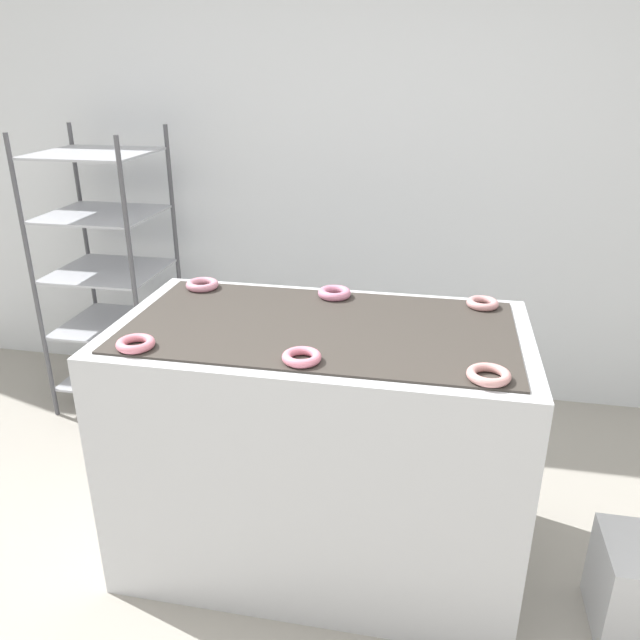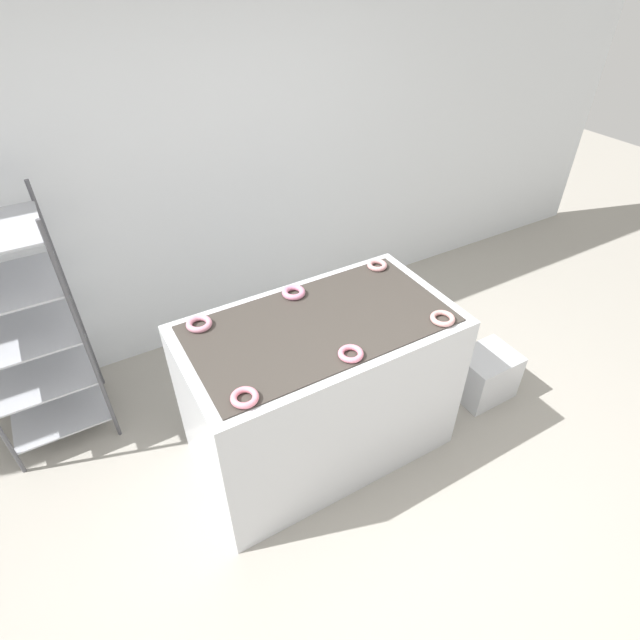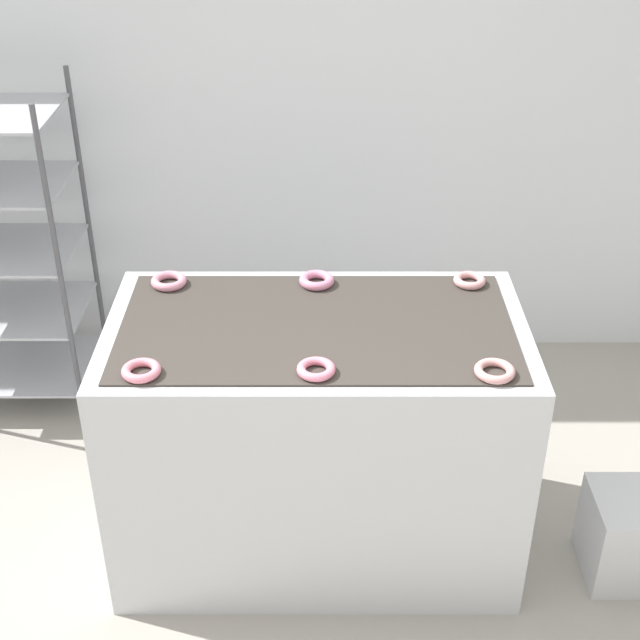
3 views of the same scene
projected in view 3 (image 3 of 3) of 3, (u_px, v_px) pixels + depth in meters
name	position (u px, v px, depth m)	size (l,w,h in m)	color
wall_back	(322.00, 85.00, 4.13)	(8.00, 0.05, 2.80)	silver
fryer_machine	(320.00, 437.00, 3.34)	(1.48, 0.82, 0.99)	silver
baking_rack_cart	(17.00, 249.00, 4.04)	(0.59, 0.56, 1.54)	#4C4C51
donut_near_left	(145.00, 370.00, 2.82)	(0.13, 0.13, 0.03)	pink
donut_near_center	(319.00, 369.00, 2.82)	(0.12, 0.12, 0.03)	pink
donut_near_right	(498.00, 371.00, 2.81)	(0.13, 0.13, 0.03)	#D0918E
donut_far_left	(173.00, 281.00, 3.32)	(0.13, 0.13, 0.03)	pink
donut_far_center	(320.00, 280.00, 3.33)	(0.13, 0.13, 0.03)	pink
donut_far_right	(473.00, 281.00, 3.33)	(0.12, 0.12, 0.03)	#D09092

